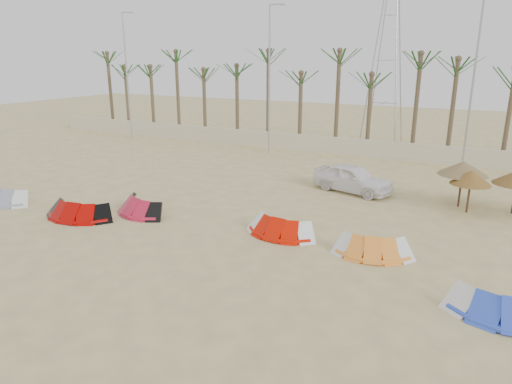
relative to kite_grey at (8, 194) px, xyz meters
The scene contains 15 objects.
ground 13.04m from the kite_grey, 10.93° to the right, with size 120.00×120.00×0.00m, color #D8C47D.
boundary_wall 23.35m from the kite_grey, 56.75° to the left, with size 60.00×0.30×1.30m, color beige.
palm_line 25.69m from the kite_grey, 57.36° to the left, with size 52.00×4.00×7.70m.
lamp_a 19.68m from the kite_grey, 112.23° to the left, with size 1.25×0.14×11.00m.
lamp_b 19.56m from the kite_grey, 68.69° to the left, with size 1.25×0.14×11.00m.
lamp_c 27.75m from the kite_grey, 40.07° to the left, with size 1.25×0.14×11.00m.
pylon 29.02m from the kite_grey, 61.60° to the left, with size 3.00×3.00×14.00m, color #A5A8AD, non-canonical shape.
kite_grey is the anchor object (origin of this frame).
kite_red_left 5.39m from the kite_grey, ahead, with size 3.59×1.97×0.90m.
kite_red_mid 7.73m from the kite_grey, 13.43° to the left, with size 3.36×2.22×0.90m.
kite_red_right 14.88m from the kite_grey, ahead, with size 3.21×1.74×0.90m.
kite_orange 18.80m from the kite_grey, ahead, with size 3.17×2.02×0.90m.
parasol_left 23.35m from the kite_grey, 24.82° to the left, with size 2.40×2.40×2.36m.
parasol_mid 23.41m from the kite_grey, 22.60° to the left, with size 1.90×1.90×2.12m.
car 18.50m from the kite_grey, 32.51° to the left, with size 1.82×4.52×1.54m, color white.
Camera 1 is at (9.16, -12.00, 7.33)m, focal length 32.00 mm.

